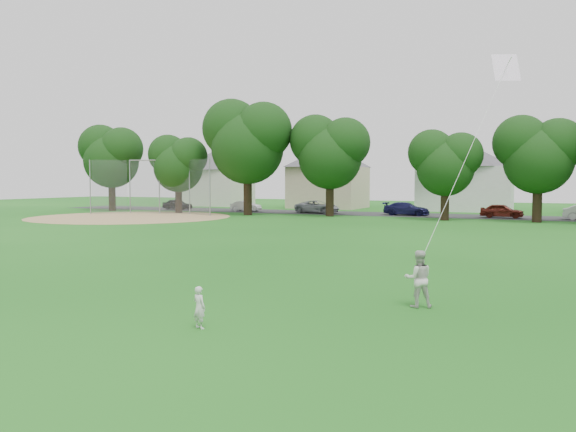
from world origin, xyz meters
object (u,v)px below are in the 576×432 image
at_px(toddler, 199,307).
at_px(older_boy, 418,279).
at_px(baseball_backstop, 157,187).
at_px(kite, 468,153).

height_order(toddler, older_boy, older_boy).
distance_m(toddler, baseball_backstop, 44.76).
bearing_deg(kite, older_boy, -104.54).
distance_m(toddler, kite, 9.36).
relative_size(toddler, older_boy, 0.64).
distance_m(older_boy, baseball_backstop, 44.37).
xyz_separation_m(toddler, kite, (4.73, 7.22, 3.61)).
xyz_separation_m(kite, baseball_backstop, (-32.98, 27.42, -1.41)).
distance_m(toddler, older_boy, 5.74).
relative_size(kite, baseball_backstop, 0.73).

